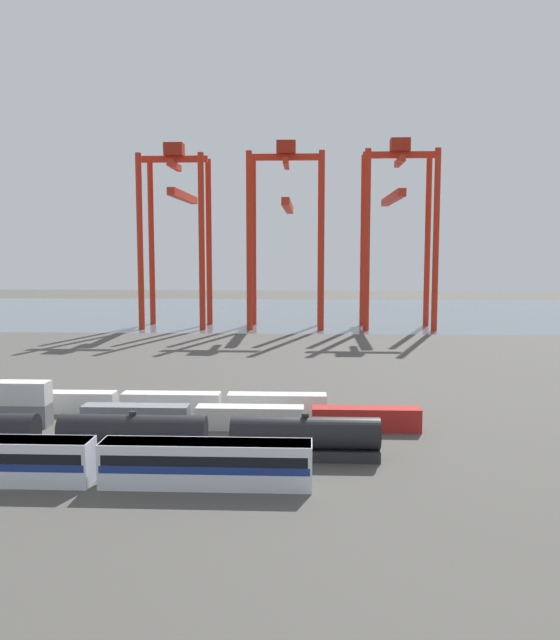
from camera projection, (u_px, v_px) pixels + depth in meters
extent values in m
plane|color=#4C4944|center=(204.00, 364.00, 116.03)|extent=(420.00, 420.00, 0.00)
cube|color=slate|center=(252.00, 312.00, 212.83)|extent=(400.00, 110.00, 0.01)
cube|color=silver|center=(206.00, 464.00, 56.11)|extent=(18.09, 3.10, 3.90)
cube|color=navy|center=(206.00, 465.00, 56.12)|extent=(17.72, 3.14, 0.64)
cube|color=black|center=(206.00, 456.00, 56.04)|extent=(17.36, 3.13, 0.90)
cube|color=slate|center=(206.00, 444.00, 55.92)|extent=(17.90, 2.85, 0.36)
cube|color=#232326|center=(133.00, 451.00, 64.23)|extent=(14.34, 2.50, 1.10)
cylinder|color=black|center=(133.00, 430.00, 64.01)|extent=(14.34, 3.06, 3.06)
cylinder|color=black|center=(133.00, 413.00, 63.83)|extent=(0.70, 0.70, 0.36)
cube|color=#232326|center=(305.00, 453.00, 63.49)|extent=(14.34, 2.50, 1.10)
cylinder|color=black|center=(305.00, 433.00, 63.26)|extent=(14.34, 3.06, 3.06)
cylinder|color=black|center=(305.00, 415.00, 63.08)|extent=(0.70, 0.70, 0.36)
cube|color=slate|center=(24.00, 415.00, 75.26)|extent=(6.04, 2.44, 2.60)
cube|color=silver|center=(23.00, 393.00, 74.98)|extent=(6.04, 2.44, 2.60)
cube|color=slate|center=(136.00, 416.00, 74.68)|extent=(12.10, 2.44, 2.60)
cube|color=silver|center=(250.00, 418.00, 74.10)|extent=(12.10, 2.44, 2.60)
cube|color=#AD211C|center=(366.00, 419.00, 73.52)|extent=(12.10, 2.44, 2.60)
cube|color=silver|center=(67.00, 402.00, 81.66)|extent=(12.10, 2.44, 2.60)
cube|color=silver|center=(171.00, 403.00, 81.08)|extent=(12.10, 2.44, 2.60)
cube|color=silver|center=(277.00, 404.00, 80.50)|extent=(12.10, 2.44, 2.60)
cylinder|color=red|center=(140.00, 242.00, 164.37)|extent=(1.50, 1.50, 43.92)
cylinder|color=red|center=(202.00, 242.00, 163.68)|extent=(1.50, 1.50, 43.92)
cylinder|color=red|center=(151.00, 243.00, 176.25)|extent=(1.50, 1.50, 43.92)
cylinder|color=red|center=(209.00, 243.00, 175.56)|extent=(1.50, 1.50, 43.92)
cube|color=red|center=(174.00, 159.00, 167.70)|extent=(17.13, 1.20, 1.60)
cube|color=red|center=(174.00, 166.00, 167.87)|extent=(1.20, 13.56, 1.60)
cube|color=red|center=(184.00, 196.00, 180.38)|extent=(2.00, 33.89, 2.00)
cube|color=maroon|center=(174.00, 150.00, 167.44)|extent=(4.80, 4.00, 3.20)
cylinder|color=red|center=(249.00, 242.00, 163.13)|extent=(1.50, 1.50, 44.26)
cylinder|color=red|center=(321.00, 241.00, 162.33)|extent=(1.50, 1.50, 44.26)
cylinder|color=red|center=(253.00, 242.00, 175.01)|extent=(1.50, 1.50, 44.26)
cylinder|color=red|center=(321.00, 242.00, 174.21)|extent=(1.50, 1.50, 44.26)
cube|color=red|center=(286.00, 157.00, 166.39)|extent=(19.47, 1.20, 1.60)
cube|color=red|center=(286.00, 164.00, 166.56)|extent=(1.20, 13.56, 1.60)
cube|color=red|center=(288.00, 206.00, 181.64)|extent=(2.00, 40.35, 2.00)
cube|color=maroon|center=(286.00, 147.00, 166.13)|extent=(4.80, 4.00, 3.20)
cylinder|color=red|center=(367.00, 241.00, 162.05)|extent=(1.50, 1.50, 44.64)
cylinder|color=red|center=(436.00, 241.00, 161.30)|extent=(1.50, 1.50, 44.64)
cylinder|color=red|center=(363.00, 241.00, 173.45)|extent=(1.50, 1.50, 44.64)
cylinder|color=red|center=(428.00, 241.00, 172.70)|extent=(1.50, 1.50, 44.64)
cube|color=red|center=(400.00, 155.00, 165.07)|extent=(18.48, 1.20, 1.60)
cube|color=red|center=(400.00, 161.00, 165.24)|extent=(1.20, 13.07, 1.60)
cube|color=red|center=(392.00, 198.00, 179.52)|extent=(2.00, 38.56, 2.00)
cube|color=maroon|center=(400.00, 145.00, 164.82)|extent=(4.80, 4.00, 3.20)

